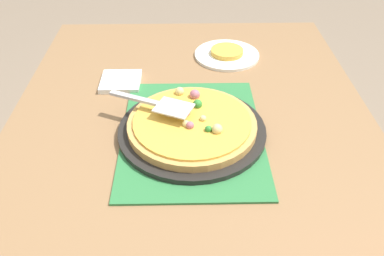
{
  "coord_description": "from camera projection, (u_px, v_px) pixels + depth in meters",
  "views": [
    {
      "loc": [
        0.81,
        -0.02,
        1.4
      ],
      "look_at": [
        0.0,
        0.0,
        0.77
      ],
      "focal_mm": 37.53,
      "sensor_mm": 36.0,
      "label": 1
    }
  ],
  "objects": [
    {
      "name": "dining_table",
      "position": [
        192.0,
        165.0,
        1.11
      ],
      "size": [
        1.4,
        1.0,
        0.75
      ],
      "color": "olive",
      "rests_on": "ground_plane"
    },
    {
      "name": "napkin_stack",
      "position": [
        121.0,
        81.0,
        1.23
      ],
      "size": [
        0.12,
        0.12,
        0.02
      ],
      "primitive_type": "cube",
      "color": "white",
      "rests_on": "dining_table"
    },
    {
      "name": "served_slice_left",
      "position": [
        227.0,
        52.0,
        1.37
      ],
      "size": [
        0.11,
        0.11,
        0.02
      ],
      "primitive_type": "cylinder",
      "color": "gold",
      "rests_on": "plate_near_left"
    },
    {
      "name": "pizza_server",
      "position": [
        157.0,
        104.0,
        1.03
      ],
      "size": [
        0.13,
        0.23,
        0.01
      ],
      "color": "silver",
      "rests_on": "pizza"
    },
    {
      "name": "pizza",
      "position": [
        192.0,
        123.0,
        1.02
      ],
      "size": [
        0.33,
        0.33,
        0.05
      ],
      "color": "tan",
      "rests_on": "pizza_pan"
    },
    {
      "name": "placemat",
      "position": [
        192.0,
        133.0,
        1.04
      ],
      "size": [
        0.48,
        0.36,
        0.01
      ],
      "primitive_type": "cube",
      "color": "#2D753D",
      "rests_on": "dining_table"
    },
    {
      "name": "plate_near_left",
      "position": [
        227.0,
        55.0,
        1.37
      ],
      "size": [
        0.22,
        0.22,
        0.01
      ],
      "primitive_type": "cylinder",
      "color": "white",
      "rests_on": "dining_table"
    },
    {
      "name": "pizza_pan",
      "position": [
        192.0,
        130.0,
        1.03
      ],
      "size": [
        0.38,
        0.38,
        0.01
      ],
      "primitive_type": "cylinder",
      "color": "black",
      "rests_on": "placemat"
    }
  ]
}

